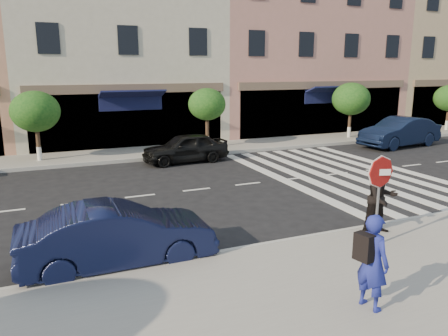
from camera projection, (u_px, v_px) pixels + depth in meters
ground at (246, 227)px, 11.72m from camera, size 120.00×120.00×0.00m
sidewalk_near at (332, 288)px, 8.34m from camera, size 60.00×4.50×0.15m
sidewalk_far at (149, 153)px, 21.57m from camera, size 60.00×3.00×0.15m
building_centre at (113, 44)px, 25.54m from camera, size 11.00×9.00×11.00m
building_east_mid at (290, 33)px, 29.89m from camera, size 13.00×9.00×13.00m
building_east_far at (425, 44)px, 34.77m from camera, size 12.00×9.00×12.00m
street_tree_wb at (35, 112)px, 18.98m from camera, size 2.10×2.10×3.06m
street_tree_c at (207, 105)px, 22.02m from camera, size 1.90×1.90×3.04m
street_tree_ea at (351, 99)px, 25.44m from camera, size 2.20×2.20×3.19m
stop_sign at (380, 180)px, 9.77m from camera, size 0.72×0.27×2.14m
photographer at (373, 262)px, 7.34m from camera, size 0.51×0.68×1.68m
walker at (382, 198)px, 10.71m from camera, size 0.93×0.75×1.81m
car_near_mid at (118, 235)px, 9.34m from camera, size 4.12×1.44×1.36m
car_far_mid at (185, 148)px, 19.64m from camera, size 3.94×1.77×1.32m
car_far_right at (400, 132)px, 23.49m from camera, size 4.99×2.28×1.59m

